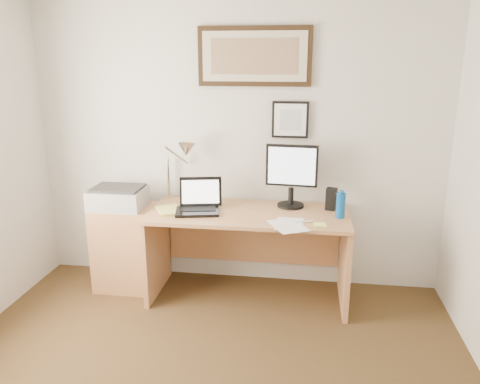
% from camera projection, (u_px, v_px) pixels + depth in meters
% --- Properties ---
extents(wall_back, '(3.50, 0.02, 2.50)m').
position_uv_depth(wall_back, '(237.00, 142.00, 3.98)').
color(wall_back, silver).
rests_on(wall_back, ground).
extents(side_cabinet, '(0.50, 0.40, 0.73)m').
position_uv_depth(side_cabinet, '(126.00, 247.00, 4.04)').
color(side_cabinet, '#B07649').
rests_on(side_cabinet, floor).
extents(water_bottle, '(0.07, 0.07, 0.20)m').
position_uv_depth(water_bottle, '(341.00, 205.00, 3.58)').
color(water_bottle, '#0B4D97').
rests_on(water_bottle, desk).
extents(bottle_cap, '(0.04, 0.04, 0.02)m').
position_uv_depth(bottle_cap, '(342.00, 192.00, 3.55)').
color(bottle_cap, '#0B4D97').
rests_on(bottle_cap, water_bottle).
extents(speaker, '(0.10, 0.09, 0.18)m').
position_uv_depth(speaker, '(331.00, 199.00, 3.78)').
color(speaker, black).
rests_on(speaker, desk).
extents(paper_sheet_a, '(0.33, 0.37, 0.00)m').
position_uv_depth(paper_sheet_a, '(288.00, 226.00, 3.44)').
color(paper_sheet_a, white).
rests_on(paper_sheet_a, desk).
extents(paper_sheet_b, '(0.21, 0.29, 0.00)m').
position_uv_depth(paper_sheet_b, '(289.00, 224.00, 3.47)').
color(paper_sheet_b, white).
rests_on(paper_sheet_b, desk).
extents(sticky_pad, '(0.10, 0.10, 0.01)m').
position_uv_depth(sticky_pad, '(320.00, 225.00, 3.43)').
color(sticky_pad, '#FFFB78').
rests_on(sticky_pad, desk).
extents(marker_pen, '(0.14, 0.06, 0.02)m').
position_uv_depth(marker_pen, '(304.00, 222.00, 3.50)').
color(marker_pen, white).
rests_on(marker_pen, desk).
extents(book, '(0.28, 0.30, 0.02)m').
position_uv_depth(book, '(158.00, 211.00, 3.73)').
color(book, '#EAE96E').
rests_on(book, desk).
extents(desk, '(1.60, 0.70, 0.75)m').
position_uv_depth(desk, '(250.00, 236.00, 3.89)').
color(desk, '#B07649').
rests_on(desk, floor).
extents(laptop, '(0.38, 0.36, 0.26)m').
position_uv_depth(laptop, '(199.00, 204.00, 3.75)').
color(laptop, black).
rests_on(laptop, desk).
extents(lcd_monitor, '(0.42, 0.22, 0.52)m').
position_uv_depth(lcd_monitor, '(292.00, 173.00, 3.80)').
color(lcd_monitor, black).
rests_on(lcd_monitor, desk).
extents(printer, '(0.44, 0.34, 0.18)m').
position_uv_depth(printer, '(118.00, 197.00, 3.90)').
color(printer, '#ACACAE').
rests_on(printer, side_cabinet).
extents(desk_lamp, '(0.29, 0.27, 0.53)m').
position_uv_depth(desk_lamp, '(185.00, 152.00, 3.87)').
color(desk_lamp, silver).
rests_on(desk_lamp, desk).
extents(picture_large, '(0.92, 0.04, 0.47)m').
position_uv_depth(picture_large, '(254.00, 56.00, 3.74)').
color(picture_large, black).
rests_on(picture_large, wall_back).
extents(picture_small, '(0.30, 0.03, 0.30)m').
position_uv_depth(picture_small, '(290.00, 120.00, 3.84)').
color(picture_small, black).
rests_on(picture_small, wall_back).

